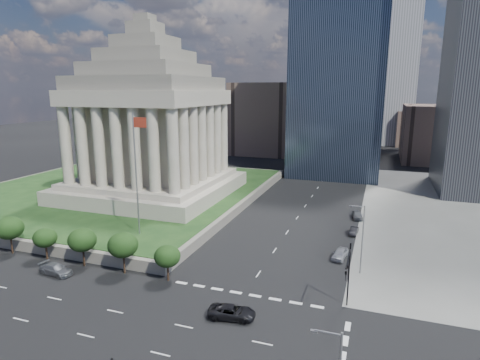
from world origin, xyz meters
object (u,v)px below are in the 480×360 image
at_px(pickup_truck, 232,312).
at_px(suv_grey, 56,269).
at_px(traffic_signal_ne, 348,271).
at_px(parked_sedan_near, 340,254).
at_px(parked_sedan_far, 357,215).
at_px(parked_sedan_mid, 354,231).
at_px(war_memorial, 149,108).
at_px(street_lamp_north, 361,235).
at_px(flagpole, 137,168).

distance_m(pickup_truck, suv_grey, 27.32).
relative_size(traffic_signal_ne, parked_sedan_near, 1.79).
relative_size(pickup_truck, parked_sedan_far, 1.17).
bearing_deg(traffic_signal_ne, parked_sedan_mid, 92.10).
xyz_separation_m(parked_sedan_near, parked_sedan_mid, (1.24, 11.61, -0.14)).
bearing_deg(war_memorial, pickup_truck, -49.07).
height_order(traffic_signal_ne, pickup_truck, traffic_signal_ne).
xyz_separation_m(traffic_signal_ne, suv_grey, (-39.32, -3.28, -4.49)).
bearing_deg(street_lamp_north, war_memorial, 154.08).
xyz_separation_m(parked_sedan_mid, parked_sedan_far, (0.00, 9.59, 0.17)).
distance_m(war_memorial, flagpole, 28.16).
xyz_separation_m(traffic_signal_ne, parked_sedan_mid, (-1.00, 27.22, -4.63)).
relative_size(flagpole, parked_sedan_mid, 5.34).
xyz_separation_m(war_memorial, street_lamp_north, (47.33, -23.00, -15.74)).
relative_size(traffic_signal_ne, suv_grey, 1.54).
distance_m(flagpole, parked_sedan_far, 44.33).
height_order(traffic_signal_ne, parked_sedan_far, traffic_signal_ne).
bearing_deg(parked_sedan_near, war_memorial, 166.16).
bearing_deg(war_memorial, parked_sedan_near, -22.90).
relative_size(war_memorial, parked_sedan_mid, 10.42).
xyz_separation_m(street_lamp_north, parked_sedan_mid, (-1.83, 15.91, -5.05)).
bearing_deg(traffic_signal_ne, street_lamp_north, 85.81).
relative_size(street_lamp_north, pickup_truck, 1.85).
bearing_deg(street_lamp_north, flagpole, -178.37).
height_order(street_lamp_north, parked_sedan_far, street_lamp_north).
xyz_separation_m(street_lamp_north, parked_sedan_near, (-3.07, 4.30, -4.90)).
bearing_deg(parked_sedan_near, street_lamp_north, -45.40).
bearing_deg(flagpole, pickup_truck, -35.19).
distance_m(war_memorial, parked_sedan_far, 50.01).
height_order(pickup_truck, parked_sedan_far, parked_sedan_far).
bearing_deg(parked_sedan_far, war_memorial, 174.05).
bearing_deg(street_lamp_north, suv_grey, -160.03).
height_order(flagpole, suv_grey, flagpole).
height_order(war_memorial, parked_sedan_near, war_memorial).
relative_size(flagpole, parked_sedan_far, 4.34).
bearing_deg(suv_grey, street_lamp_north, -63.82).
relative_size(street_lamp_north, parked_sedan_far, 2.17).
bearing_deg(flagpole, traffic_signal_ne, -16.71).
distance_m(war_memorial, traffic_signal_ne, 60.00).
height_order(parked_sedan_near, parked_sedan_mid, parked_sedan_near).
bearing_deg(street_lamp_north, parked_sedan_mid, 96.55).
relative_size(traffic_signal_ne, parked_sedan_far, 1.74).
distance_m(war_memorial, suv_grey, 43.48).
height_order(war_memorial, parked_sedan_mid, war_memorial).
xyz_separation_m(suv_grey, parked_sedan_near, (37.08, 18.89, 0.00)).
height_order(flagpole, parked_sedan_far, flagpole).
bearing_deg(traffic_signal_ne, suv_grey, -175.23).
xyz_separation_m(suv_grey, parked_sedan_far, (38.32, 40.09, 0.03)).
xyz_separation_m(war_memorial, parked_sedan_mid, (45.50, -7.09, -20.78)).
height_order(street_lamp_north, suv_grey, street_lamp_north).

